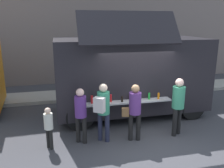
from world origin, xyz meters
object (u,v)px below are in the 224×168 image
(food_truck_main, at_px, (130,73))
(child_near_queue, at_px, (49,124))
(customer_mid_with_backpack, at_px, (103,107))
(trash_bin, at_px, (190,81))
(customer_front_ordering, at_px, (134,108))
(customer_extra_browsing, at_px, (178,102))
(customer_rear_waiting, at_px, (81,111))

(food_truck_main, bearing_deg, child_near_queue, -144.85)
(food_truck_main, bearing_deg, customer_mid_with_backpack, -125.44)
(trash_bin, height_order, child_near_queue, child_near_queue)
(customer_mid_with_backpack, relative_size, child_near_queue, 1.46)
(customer_front_ordering, distance_m, customer_extra_browsing, 1.40)
(customer_rear_waiting, bearing_deg, customer_mid_with_backpack, -61.86)
(customer_front_ordering, bearing_deg, child_near_queue, 99.70)
(food_truck_main, relative_size, trash_bin, 6.12)
(customer_front_ordering, bearing_deg, customer_rear_waiting, 93.61)
(food_truck_main, height_order, trash_bin, food_truck_main)
(customer_extra_browsing, bearing_deg, trash_bin, -66.42)
(customer_rear_waiting, bearing_deg, customer_extra_browsing, -57.96)
(trash_bin, height_order, customer_front_ordering, customer_front_ordering)
(child_near_queue, bearing_deg, customer_mid_with_backpack, -33.00)
(customer_rear_waiting, distance_m, customer_extra_browsing, 2.93)
(food_truck_main, relative_size, customer_front_ordering, 3.22)
(customer_mid_with_backpack, distance_m, child_near_queue, 1.56)
(trash_bin, bearing_deg, customer_extra_browsing, -126.24)
(trash_bin, bearing_deg, customer_front_ordering, -136.32)
(trash_bin, distance_m, customer_front_ordering, 6.45)
(customer_rear_waiting, xyz_separation_m, child_near_queue, (-0.89, -0.12, -0.26))
(customer_extra_browsing, xyz_separation_m, child_near_queue, (-3.81, 0.11, -0.36))
(customer_mid_with_backpack, bearing_deg, customer_rear_waiting, 118.29)
(customer_rear_waiting, height_order, child_near_queue, customer_rear_waiting)
(trash_bin, relative_size, customer_rear_waiting, 0.55)
(food_truck_main, distance_m, customer_rear_waiting, 2.88)
(customer_rear_waiting, bearing_deg, child_near_queue, 134.19)
(food_truck_main, relative_size, customer_rear_waiting, 3.37)
(trash_bin, relative_size, customer_extra_browsing, 0.50)
(food_truck_main, bearing_deg, trash_bin, 31.24)
(customer_rear_waiting, xyz_separation_m, customer_extra_browsing, (2.92, -0.23, 0.10))
(customer_front_ordering, xyz_separation_m, customer_extra_browsing, (1.40, 0.01, 0.06))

